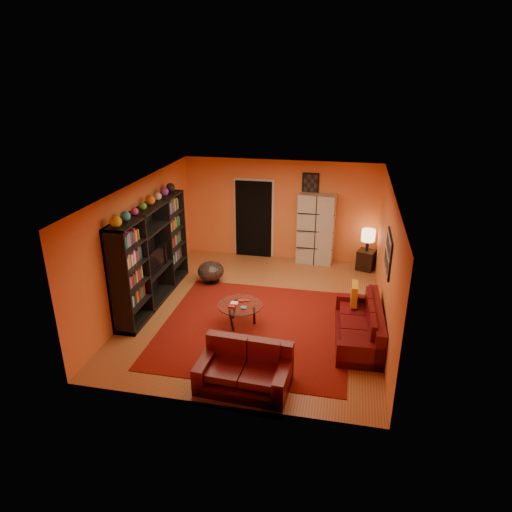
% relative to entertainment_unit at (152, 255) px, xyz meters
% --- Properties ---
extents(floor, '(6.00, 6.00, 0.00)m').
position_rel_entertainment_unit_xyz_m(floor, '(2.27, 0.00, -1.05)').
color(floor, brown).
rests_on(floor, ground).
extents(ceiling, '(6.00, 6.00, 0.00)m').
position_rel_entertainment_unit_xyz_m(ceiling, '(2.27, 0.00, 1.55)').
color(ceiling, white).
rests_on(ceiling, wall_back).
extents(wall_back, '(6.00, 0.00, 6.00)m').
position_rel_entertainment_unit_xyz_m(wall_back, '(2.27, 3.00, 0.25)').
color(wall_back, orange).
rests_on(wall_back, floor).
extents(wall_front, '(6.00, 0.00, 6.00)m').
position_rel_entertainment_unit_xyz_m(wall_front, '(2.27, -3.00, 0.25)').
color(wall_front, orange).
rests_on(wall_front, floor).
extents(wall_left, '(0.00, 6.00, 6.00)m').
position_rel_entertainment_unit_xyz_m(wall_left, '(-0.23, 0.00, 0.25)').
color(wall_left, orange).
rests_on(wall_left, floor).
extents(wall_right, '(0.00, 6.00, 6.00)m').
position_rel_entertainment_unit_xyz_m(wall_right, '(4.78, 0.00, 0.25)').
color(wall_right, orange).
rests_on(wall_right, floor).
extents(rug, '(3.60, 3.60, 0.01)m').
position_rel_entertainment_unit_xyz_m(rug, '(2.38, -0.70, -1.04)').
color(rug, '#5C0E0A').
rests_on(rug, floor).
extents(doorway, '(0.95, 0.10, 2.04)m').
position_rel_entertainment_unit_xyz_m(doorway, '(1.57, 2.96, -0.03)').
color(doorway, black).
rests_on(doorway, floor).
extents(wall_art_right, '(0.03, 1.00, 0.70)m').
position_rel_entertainment_unit_xyz_m(wall_art_right, '(4.75, -0.30, 0.55)').
color(wall_art_right, black).
rests_on(wall_art_right, wall_right).
extents(wall_art_back, '(0.42, 0.03, 0.52)m').
position_rel_entertainment_unit_xyz_m(wall_art_back, '(3.02, 2.98, 1.00)').
color(wall_art_back, black).
rests_on(wall_art_back, wall_back).
extents(entertainment_unit, '(0.45, 3.00, 2.10)m').
position_rel_entertainment_unit_xyz_m(entertainment_unit, '(0.00, 0.00, 0.00)').
color(entertainment_unit, black).
rests_on(entertainment_unit, floor).
extents(tv, '(0.89, 0.12, 0.51)m').
position_rel_entertainment_unit_xyz_m(tv, '(0.05, -0.01, -0.07)').
color(tv, black).
rests_on(tv, entertainment_unit).
extents(sofa, '(0.88, 1.98, 0.85)m').
position_rel_entertainment_unit_xyz_m(sofa, '(4.41, -0.74, -0.76)').
color(sofa, '#46090E').
rests_on(sofa, rug).
extents(loveseat, '(1.48, 0.94, 0.85)m').
position_rel_entertainment_unit_xyz_m(loveseat, '(2.57, -2.42, -0.76)').
color(loveseat, '#46090E').
rests_on(loveseat, rug).
extents(throw_pillow, '(0.12, 0.42, 0.42)m').
position_rel_entertainment_unit_xyz_m(throw_pillow, '(4.22, -0.12, -0.42)').
color(throw_pillow, orange).
rests_on(throw_pillow, sofa).
extents(coffee_table, '(0.89, 0.89, 0.44)m').
position_rel_entertainment_unit_xyz_m(coffee_table, '(2.07, -0.66, -0.65)').
color(coffee_table, silver).
rests_on(coffee_table, floor).
extents(storage_cabinet, '(0.95, 0.49, 1.82)m').
position_rel_entertainment_unit_xyz_m(storage_cabinet, '(3.22, 2.80, -0.14)').
color(storage_cabinet, '#B1ADA3').
rests_on(storage_cabinet, floor).
extents(bowl_chair, '(0.62, 0.62, 0.51)m').
position_rel_entertainment_unit_xyz_m(bowl_chair, '(0.94, 1.10, -0.78)').
color(bowl_chair, black).
rests_on(bowl_chair, floor).
extents(side_table, '(0.51, 0.51, 0.50)m').
position_rel_entertainment_unit_xyz_m(side_table, '(4.53, 2.61, -0.80)').
color(side_table, black).
rests_on(side_table, floor).
extents(table_lamp, '(0.33, 0.33, 0.55)m').
position_rel_entertainment_unit_xyz_m(table_lamp, '(4.53, 2.61, -0.16)').
color(table_lamp, black).
rests_on(table_lamp, side_table).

